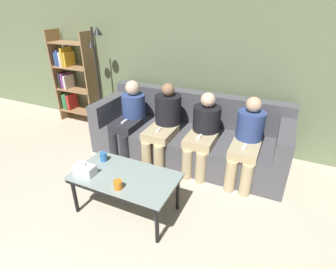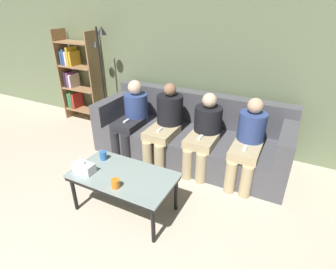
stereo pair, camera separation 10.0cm
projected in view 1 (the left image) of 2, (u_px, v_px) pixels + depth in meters
name	position (u px, v px, depth m)	size (l,w,h in m)	color
wall_back	(205.00, 58.00, 3.74)	(12.00, 0.06, 2.60)	#707F5B
couch	(189.00, 136.00, 3.75)	(2.66, 0.96, 0.86)	#515156
coffee_table	(125.00, 179.00, 2.67)	(1.07, 0.59, 0.46)	#8C9E99
cup_near_left	(118.00, 185.00, 2.44)	(0.08, 0.08, 0.09)	orange
cup_near_right	(104.00, 157.00, 2.86)	(0.08, 0.08, 0.10)	#3372BF
tissue_box	(85.00, 169.00, 2.65)	(0.22, 0.12, 0.13)	white
bookshelf	(72.00, 78.00, 4.66)	(0.76, 0.32, 1.60)	#9E754C
standing_lamp	(98.00, 70.00, 4.16)	(0.31, 0.26, 1.69)	black
seated_person_left_end	(130.00, 115.00, 3.76)	(0.34, 0.67, 1.04)	#28282D
seated_person_mid_left	(165.00, 121.00, 3.55)	(0.36, 0.73, 1.07)	tan
seated_person_mid_right	(204.00, 130.00, 3.36)	(0.36, 0.68, 1.02)	tan
seated_person_right_end	(247.00, 139.00, 3.14)	(0.33, 0.68, 1.04)	tan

